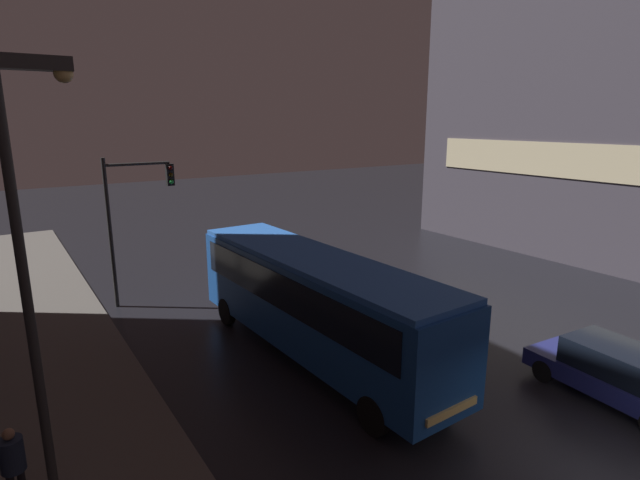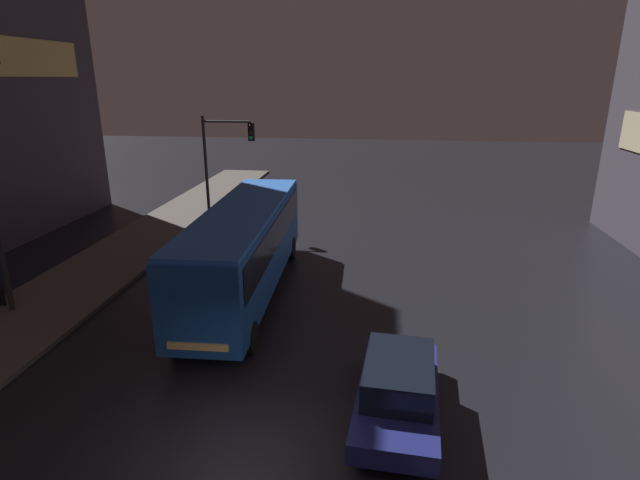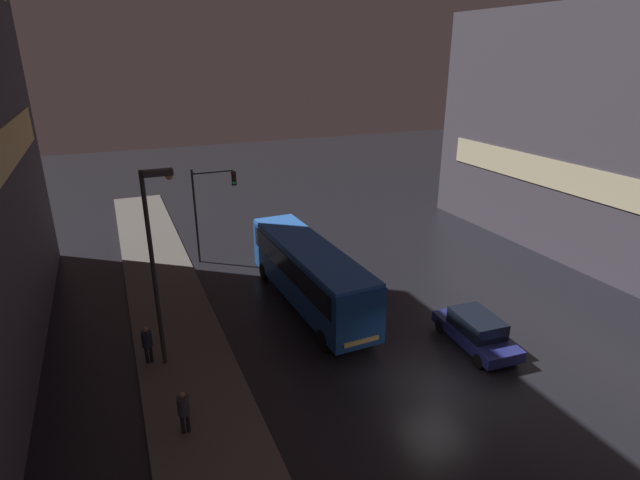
% 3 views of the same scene
% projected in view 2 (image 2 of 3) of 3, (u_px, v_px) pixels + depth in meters
% --- Properties ---
extents(ground_plane, '(120.00, 120.00, 0.00)m').
position_uv_depth(ground_plane, '(239.00, 461.00, 10.76)').
color(ground_plane, black).
extents(sidewalk_left, '(4.00, 48.00, 0.15)m').
position_uv_depth(sidewalk_left, '(99.00, 270.00, 21.24)').
color(sidewalk_left, '#56514C').
rests_on(sidewalk_left, ground).
extents(bus_near, '(2.82, 11.20, 3.40)m').
position_uv_depth(bus_near, '(244.00, 242.00, 18.40)').
color(bus_near, '#194793').
rests_on(bus_near, ground).
extents(car_taxi, '(2.22, 4.59, 1.54)m').
position_uv_depth(car_taxi, '(398.00, 388.00, 11.97)').
color(car_taxi, navy).
rests_on(car_taxi, ground).
extents(traffic_light_main, '(2.76, 0.35, 6.06)m').
position_uv_depth(traffic_light_main, '(222.00, 155.00, 25.99)').
color(traffic_light_main, '#2D2D2D').
rests_on(traffic_light_main, ground).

